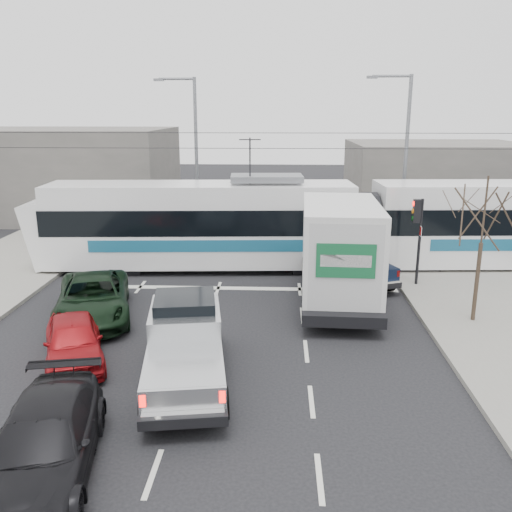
{
  "coord_description": "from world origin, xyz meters",
  "views": [
    {
      "loc": [
        0.83,
        -15.45,
        7.19
      ],
      "look_at": [
        -0.05,
        4.57,
        1.8
      ],
      "focal_mm": 38.0,
      "sensor_mm": 36.0,
      "label": 1
    }
  ],
  "objects_px": {
    "red_car": "(73,341)",
    "dark_car": "(44,443)",
    "traffic_signal": "(418,223)",
    "bare_tree": "(484,217)",
    "navy_pickup": "(354,260)",
    "street_lamp_far": "(193,148)",
    "tram": "(363,224)",
    "green_car": "(93,298)",
    "silver_pickup": "(185,342)",
    "box_truck": "(339,252)",
    "street_lamp_near": "(403,151)"
  },
  "relations": [
    {
      "from": "traffic_signal",
      "to": "street_lamp_far",
      "type": "xyz_separation_m",
      "value": [
        -10.66,
        9.5,
        2.37
      ]
    },
    {
      "from": "traffic_signal",
      "to": "navy_pickup",
      "type": "relative_size",
      "value": 0.76
    },
    {
      "from": "navy_pickup",
      "to": "dark_car",
      "type": "relative_size",
      "value": 0.95
    },
    {
      "from": "green_car",
      "to": "dark_car",
      "type": "bearing_deg",
      "value": -93.6
    },
    {
      "from": "red_car",
      "to": "dark_car",
      "type": "distance_m",
      "value": 5.23
    },
    {
      "from": "bare_tree",
      "to": "tram",
      "type": "bearing_deg",
      "value": 112.69
    },
    {
      "from": "street_lamp_near",
      "to": "navy_pickup",
      "type": "relative_size",
      "value": 1.91
    },
    {
      "from": "box_truck",
      "to": "red_car",
      "type": "xyz_separation_m",
      "value": [
        -8.26,
        -5.72,
        -1.27
      ]
    },
    {
      "from": "traffic_signal",
      "to": "tram",
      "type": "distance_m",
      "value": 3.5
    },
    {
      "from": "street_lamp_far",
      "to": "red_car",
      "type": "distance_m",
      "value": 17.64
    },
    {
      "from": "silver_pickup",
      "to": "box_truck",
      "type": "distance_m",
      "value": 8.13
    },
    {
      "from": "box_truck",
      "to": "navy_pickup",
      "type": "xyz_separation_m",
      "value": [
        0.95,
        2.6,
        -1.03
      ]
    },
    {
      "from": "street_lamp_far",
      "to": "traffic_signal",
      "type": "bearing_deg",
      "value": -41.72
    },
    {
      "from": "bare_tree",
      "to": "navy_pickup",
      "type": "xyz_separation_m",
      "value": [
        -3.54,
        4.77,
        -2.87
      ]
    },
    {
      "from": "street_lamp_far",
      "to": "tram",
      "type": "height_order",
      "value": "street_lamp_far"
    },
    {
      "from": "box_truck",
      "to": "tram",
      "type": "bearing_deg",
      "value": 73.91
    },
    {
      "from": "green_car",
      "to": "bare_tree",
      "type": "bearing_deg",
      "value": -16.01
    },
    {
      "from": "box_truck",
      "to": "silver_pickup",
      "type": "bearing_deg",
      "value": -124.26
    },
    {
      "from": "street_lamp_near",
      "to": "green_car",
      "type": "relative_size",
      "value": 1.68
    },
    {
      "from": "green_car",
      "to": "dark_car",
      "type": "distance_m",
      "value": 8.8
    },
    {
      "from": "street_lamp_far",
      "to": "silver_pickup",
      "type": "relative_size",
      "value": 1.49
    },
    {
      "from": "traffic_signal",
      "to": "bare_tree",
      "type": "bearing_deg",
      "value": -74.24
    },
    {
      "from": "street_lamp_far",
      "to": "green_car",
      "type": "xyz_separation_m",
      "value": [
        -1.58,
        -13.52,
        -4.37
      ]
    },
    {
      "from": "street_lamp_near",
      "to": "dark_car",
      "type": "distance_m",
      "value": 23.43
    },
    {
      "from": "traffic_signal",
      "to": "box_truck",
      "type": "relative_size",
      "value": 0.45
    },
    {
      "from": "red_car",
      "to": "dark_car",
      "type": "bearing_deg",
      "value": -97.81
    },
    {
      "from": "street_lamp_far",
      "to": "red_car",
      "type": "height_order",
      "value": "street_lamp_far"
    },
    {
      "from": "bare_tree",
      "to": "box_truck",
      "type": "distance_m",
      "value": 5.32
    },
    {
      "from": "tram",
      "to": "dark_car",
      "type": "relative_size",
      "value": 5.87
    },
    {
      "from": "street_lamp_near",
      "to": "dark_car",
      "type": "relative_size",
      "value": 1.81
    },
    {
      "from": "traffic_signal",
      "to": "street_lamp_near",
      "type": "xyz_separation_m",
      "value": [
        0.84,
        7.5,
        2.37
      ]
    },
    {
      "from": "tram",
      "to": "green_car",
      "type": "relative_size",
      "value": 5.46
    },
    {
      "from": "street_lamp_near",
      "to": "red_car",
      "type": "xyz_separation_m",
      "value": [
        -12.48,
        -15.05,
        -4.43
      ]
    },
    {
      "from": "silver_pickup",
      "to": "dark_car",
      "type": "xyz_separation_m",
      "value": [
        -2.14,
        -4.3,
        -0.33
      ]
    },
    {
      "from": "street_lamp_near",
      "to": "dark_car",
      "type": "xyz_separation_m",
      "value": [
        -11.18,
        -20.11,
        -4.39
      ]
    },
    {
      "from": "street_lamp_far",
      "to": "dark_car",
      "type": "bearing_deg",
      "value": -89.16
    },
    {
      "from": "navy_pickup",
      "to": "green_car",
      "type": "bearing_deg",
      "value": -175.53
    },
    {
      "from": "bare_tree",
      "to": "dark_car",
      "type": "bearing_deg",
      "value": -143.07
    },
    {
      "from": "box_truck",
      "to": "traffic_signal",
      "type": "bearing_deg",
      "value": 30.86
    },
    {
      "from": "traffic_signal",
      "to": "silver_pickup",
      "type": "bearing_deg",
      "value": -134.57
    },
    {
      "from": "street_lamp_near",
      "to": "red_car",
      "type": "height_order",
      "value": "street_lamp_near"
    },
    {
      "from": "silver_pickup",
      "to": "navy_pickup",
      "type": "distance_m",
      "value": 10.76
    },
    {
      "from": "bare_tree",
      "to": "silver_pickup",
      "type": "relative_size",
      "value": 0.83
    },
    {
      "from": "silver_pickup",
      "to": "red_car",
      "type": "distance_m",
      "value": 3.55
    },
    {
      "from": "traffic_signal",
      "to": "navy_pickup",
      "type": "xyz_separation_m",
      "value": [
        -2.42,
        0.77,
        -1.82
      ]
    },
    {
      "from": "bare_tree",
      "to": "red_car",
      "type": "relative_size",
      "value": 1.25
    },
    {
      "from": "bare_tree",
      "to": "green_car",
      "type": "distance_m",
      "value": 13.71
    },
    {
      "from": "navy_pickup",
      "to": "bare_tree",
      "type": "bearing_deg",
      "value": -74.89
    },
    {
      "from": "street_lamp_far",
      "to": "box_truck",
      "type": "xyz_separation_m",
      "value": [
        7.29,
        -11.33,
        -3.16
      ]
    },
    {
      "from": "bare_tree",
      "to": "silver_pickup",
      "type": "bearing_deg",
      "value": -155.15
    }
  ]
}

